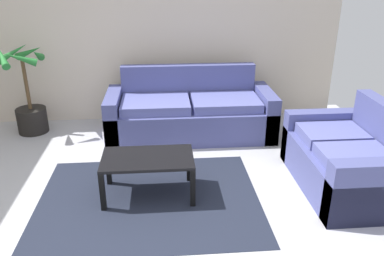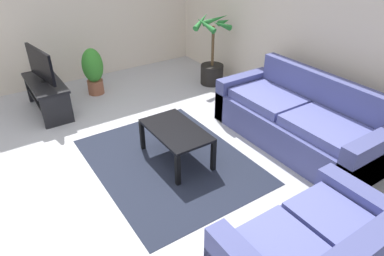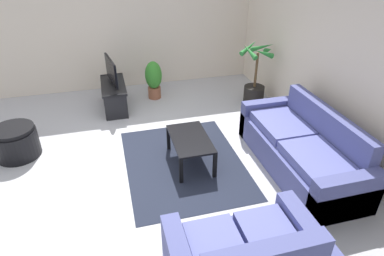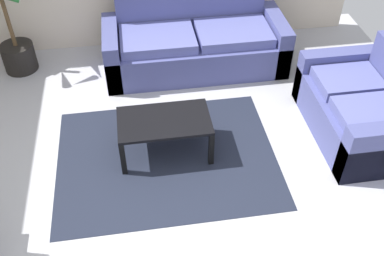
{
  "view_description": "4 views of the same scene",
  "coord_description": "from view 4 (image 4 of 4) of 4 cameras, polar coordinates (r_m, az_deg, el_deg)",
  "views": [
    {
      "loc": [
        0.37,
        -2.67,
        2.18
      ],
      "look_at": [
        0.66,
        0.88,
        0.68
      ],
      "focal_mm": 36.38,
      "sensor_mm": 36.0,
      "label": 1
    },
    {
      "loc": [
        3.22,
        -0.99,
        2.51
      ],
      "look_at": [
        0.49,
        0.83,
        0.56
      ],
      "focal_mm": 32.24,
      "sensor_mm": 36.0,
      "label": 2
    },
    {
      "loc": [
        4.12,
        -0.24,
        2.97
      ],
      "look_at": [
        0.29,
        0.79,
        0.64
      ],
      "focal_mm": 30.85,
      "sensor_mm": 36.0,
      "label": 3
    },
    {
      "loc": [
        -0.02,
        -2.48,
        3.27
      ],
      "look_at": [
        0.44,
        0.48,
        0.56
      ],
      "focal_mm": 41.68,
      "sensor_mm": 36.0,
      "label": 4
    }
  ],
  "objects": [
    {
      "name": "ground_plane",
      "position": [
        4.1,
        -5.17,
        -10.92
      ],
      "size": [
        6.6,
        6.6,
        0.0
      ],
      "primitive_type": "plane",
      "color": "#B2B2B7"
    },
    {
      "name": "couch_loveseat",
      "position": [
        4.97,
        20.87,
        2.22
      ],
      "size": [
        0.9,
        1.43,
        0.9
      ],
      "color": "#4C518C",
      "rests_on": "ground"
    },
    {
      "name": "couch_main",
      "position": [
        5.67,
        0.33,
        10.57
      ],
      "size": [
        2.22,
        0.9,
        0.9
      ],
      "color": "#4C518C",
      "rests_on": "ground"
    },
    {
      "name": "potted_palm",
      "position": [
        5.96,
        -21.9,
        10.47
      ],
      "size": [
        0.63,
        0.69,
        1.22
      ],
      "color": "black",
      "rests_on": "ground"
    },
    {
      "name": "coffee_table",
      "position": [
        4.37,
        -3.58,
        0.48
      ],
      "size": [
        0.91,
        0.53,
        0.43
      ],
      "color": "black",
      "rests_on": "ground"
    },
    {
      "name": "area_rug",
      "position": [
        4.55,
        -3.25,
        -3.76
      ],
      "size": [
        2.2,
        1.7,
        0.01
      ],
      "primitive_type": "cube",
      "color": "#1E2333",
      "rests_on": "ground"
    }
  ]
}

